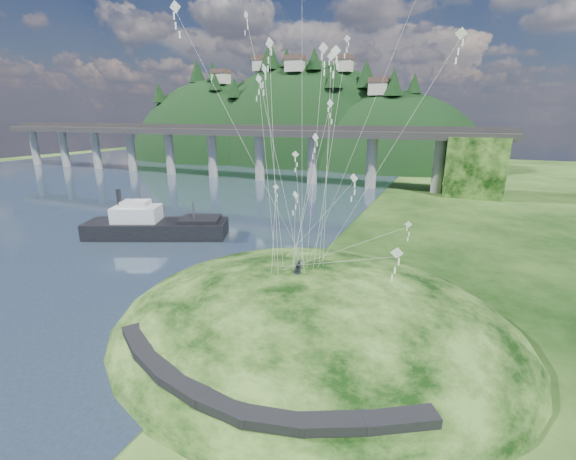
% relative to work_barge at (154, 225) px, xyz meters
% --- Properties ---
extents(ground, '(320.00, 320.00, 0.00)m').
position_rel_work_barge_xyz_m(ground, '(22.17, -16.71, -1.79)').
color(ground, black).
rests_on(ground, ground).
extents(water, '(240.00, 240.00, 0.00)m').
position_rel_work_barge_xyz_m(water, '(-49.83, 13.29, -1.79)').
color(water, '#33465D').
rests_on(water, ground).
extents(grass_hill, '(36.00, 32.00, 13.00)m').
position_rel_work_barge_xyz_m(grass_hill, '(30.17, -14.71, -3.29)').
color(grass_hill, black).
rests_on(grass_hill, ground).
extents(footpath, '(22.29, 5.84, 0.83)m').
position_rel_work_barge_xyz_m(footpath, '(29.63, -26.46, 0.29)').
color(footpath, black).
rests_on(footpath, ground).
extents(bridge, '(160.00, 11.00, 15.00)m').
position_rel_work_barge_xyz_m(bridge, '(-4.29, 53.35, 7.91)').
color(bridge, '#2D2B2B').
rests_on(bridge, ground).
extents(far_ridge, '(153.00, 70.00, 94.50)m').
position_rel_work_barge_xyz_m(far_ridge, '(-21.41, 105.46, -9.23)').
color(far_ridge, black).
rests_on(far_ridge, ground).
extents(work_barge, '(20.98, 13.18, 7.15)m').
position_rel_work_barge_xyz_m(work_barge, '(0.00, 0.00, 0.00)').
color(work_barge, black).
rests_on(work_barge, ground).
extents(wooden_dock, '(12.91, 2.55, 0.92)m').
position_rel_work_barge_xyz_m(wooden_dock, '(19.74, -9.08, -1.39)').
color(wooden_dock, '#3E2B19').
rests_on(wooden_dock, ground).
extents(kite_flyers, '(1.01, 1.54, 1.69)m').
position_rel_work_barge_xyz_m(kite_flyers, '(29.02, -15.27, 4.02)').
color(kite_flyers, '#282A35').
rests_on(kite_flyers, ground).
extents(kite_swarm, '(20.42, 16.03, 20.76)m').
position_rel_work_barge_xyz_m(kite_swarm, '(29.16, -12.68, 17.51)').
color(kite_swarm, white).
rests_on(kite_swarm, ground).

